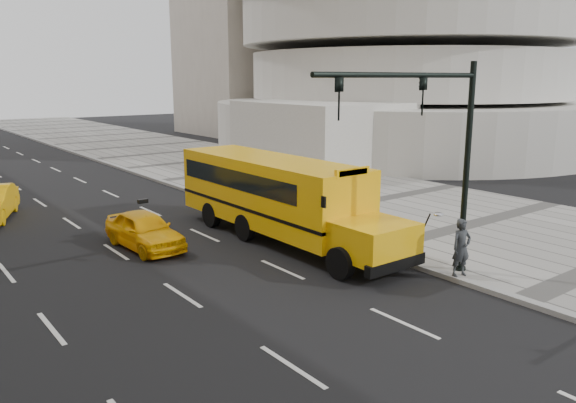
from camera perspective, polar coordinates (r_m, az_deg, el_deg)
ground at (r=20.85m, az=-14.52°, el=-4.48°), size 140.00×140.00×0.00m
sidewalk_museum at (r=27.58m, az=8.99°, el=0.03°), size 12.00×140.00×0.15m
curb_museum at (r=23.69m, az=-1.09°, el=-1.86°), size 0.30×140.00×0.15m
school_bus at (r=20.99m, az=-1.40°, el=1.00°), size 2.96×11.56×3.19m
taxi_near at (r=20.52m, az=-14.38°, el=-2.83°), size 1.78×3.97×1.32m
pedestrian at (r=17.43m, az=17.19°, el=-4.49°), size 0.72×0.57×1.74m
traffic_signal at (r=16.24m, az=14.99°, el=5.53°), size 6.18×0.36×6.40m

